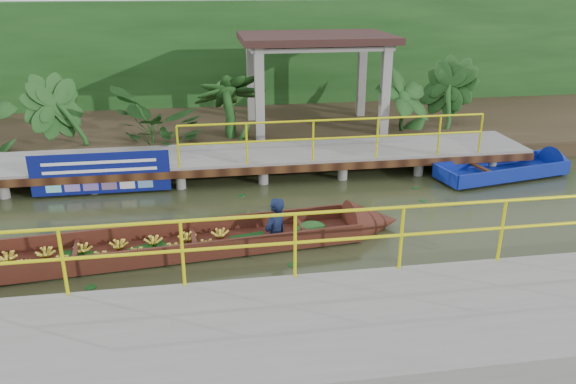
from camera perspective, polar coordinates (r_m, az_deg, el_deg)
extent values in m
plane|color=#282F17|center=(11.28, -5.96, -4.11)|extent=(80.00, 80.00, 0.00)
cube|color=#2E2717|center=(18.29, -7.43, 6.50)|extent=(30.00, 8.00, 0.45)
cube|color=gray|center=(14.36, -6.89, 3.60)|extent=(16.00, 2.00, 0.15)
cube|color=black|center=(13.44, -6.68, 2.01)|extent=(16.00, 0.12, 0.18)
cylinder|color=yellow|center=(13.53, 4.90, 7.32)|extent=(7.50, 0.05, 0.05)
cylinder|color=yellow|center=(13.65, 4.84, 5.48)|extent=(7.50, 0.05, 0.05)
cylinder|color=yellow|center=(13.66, 4.84, 5.28)|extent=(0.05, 0.05, 1.00)
cylinder|color=gray|center=(14.14, -23.08, 0.53)|extent=(0.24, 0.24, 0.55)
cylinder|color=gray|center=(15.61, -21.81, 2.57)|extent=(0.24, 0.24, 0.55)
cylinder|color=gray|center=(13.77, -15.02, 1.01)|extent=(0.24, 0.24, 0.55)
cylinder|color=gray|center=(15.28, -14.49, 3.05)|extent=(0.24, 0.24, 0.55)
cylinder|color=gray|center=(13.69, -6.68, 1.49)|extent=(0.24, 0.24, 0.55)
cylinder|color=gray|center=(15.21, -6.98, 3.49)|extent=(0.24, 0.24, 0.55)
cylinder|color=gray|center=(13.90, 1.58, 1.94)|extent=(0.24, 0.24, 0.55)
cylinder|color=gray|center=(15.40, 0.49, 3.87)|extent=(0.24, 0.24, 0.55)
cylinder|color=gray|center=(14.39, 9.44, 2.33)|extent=(0.24, 0.24, 0.55)
cylinder|color=gray|center=(15.84, 7.66, 4.18)|extent=(0.24, 0.24, 0.55)
cylinder|color=gray|center=(15.13, 16.66, 2.64)|extent=(0.24, 0.24, 0.55)
cylinder|color=gray|center=(16.51, 14.35, 4.40)|extent=(0.24, 0.24, 0.55)
cylinder|color=gray|center=(13.69, -6.68, 1.49)|extent=(0.24, 0.24, 0.55)
cube|color=gray|center=(7.63, 3.74, -14.94)|extent=(18.00, 2.40, 0.70)
cylinder|color=yellow|center=(7.94, 2.16, -2.16)|extent=(10.00, 0.05, 0.05)
cylinder|color=yellow|center=(8.13, 2.12, -5.07)|extent=(10.00, 0.05, 0.05)
cylinder|color=yellow|center=(8.15, 2.12, -5.39)|extent=(0.05, 0.05, 1.00)
cube|color=gray|center=(15.72, -2.90, 9.40)|extent=(0.25, 0.25, 2.80)
cube|color=gray|center=(16.49, 9.81, 9.68)|extent=(0.25, 0.25, 2.80)
cube|color=gray|center=(18.06, -3.76, 10.92)|extent=(0.25, 0.25, 2.80)
cube|color=gray|center=(18.73, 7.48, 11.16)|extent=(0.25, 0.25, 2.80)
cube|color=gray|center=(16.96, 2.81, 14.71)|extent=(4.00, 2.60, 0.12)
cube|color=#301B18|center=(16.94, 2.82, 15.39)|extent=(4.40, 3.00, 0.20)
cube|color=#163B13|center=(20.40, -7.93, 13.08)|extent=(30.00, 0.80, 4.00)
cube|color=#37160F|center=(10.64, -15.11, -6.03)|extent=(8.40, 1.88, 0.06)
cube|color=#37160F|center=(11.05, -15.21, -4.15)|extent=(8.30, 0.90, 0.35)
cube|color=#37160F|center=(10.11, -15.15, -6.60)|extent=(8.30, 0.90, 0.35)
cone|color=#37160F|center=(11.44, 8.67, -3.06)|extent=(1.14, 1.10, 1.00)
ellipsoid|color=#163B13|center=(11.01, 2.42, -3.71)|extent=(0.63, 0.51, 0.27)
imported|color=#0E1835|center=(10.55, -1.31, -0.64)|extent=(0.68, 0.66, 1.57)
cube|color=navy|center=(15.19, 20.83, 1.78)|extent=(3.49, 1.63, 0.11)
cube|color=navy|center=(15.51, 19.72, 2.84)|extent=(3.31, 0.71, 0.34)
cube|color=navy|center=(14.80, 22.13, 1.65)|extent=(3.31, 0.71, 0.34)
cube|color=navy|center=(14.14, 15.69, 1.58)|extent=(0.26, 1.00, 0.34)
cone|color=navy|center=(16.45, 25.93, 2.68)|extent=(0.84, 1.05, 0.94)
cube|color=black|center=(14.79, 19.26, 2.21)|extent=(0.30, 1.01, 0.06)
cube|color=navy|center=(13.57, -18.49, 1.81)|extent=(3.13, 0.03, 0.98)
cube|color=white|center=(13.47, -18.64, 2.87)|extent=(2.54, 0.01, 0.07)
cube|color=white|center=(13.53, -18.54, 2.06)|extent=(2.54, 0.01, 0.07)
imported|color=#163B13|center=(16.30, -21.67, 7.08)|extent=(1.27, 1.27, 1.59)
imported|color=#163B13|center=(15.94, -12.82, 7.75)|extent=(1.27, 1.27, 1.59)
imported|color=#163B13|center=(15.93, -5.56, 8.17)|extent=(1.27, 1.27, 1.59)
imported|color=#163B13|center=(16.97, 11.73, 8.63)|extent=(1.27, 1.27, 1.59)
imported|color=#163B13|center=(17.55, 16.37, 8.63)|extent=(1.27, 1.27, 1.59)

